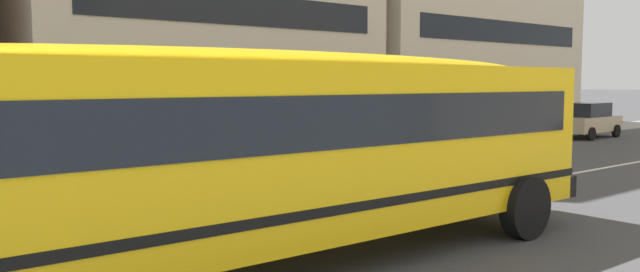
% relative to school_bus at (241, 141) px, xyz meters
% --- Properties ---
extents(ground_plane, '(400.00, 400.00, 0.00)m').
position_rel_school_bus_xyz_m(ground_plane, '(4.11, 1.97, -1.81)').
color(ground_plane, '#424244').
extents(sidewalk_far, '(120.00, 3.00, 0.01)m').
position_rel_school_bus_xyz_m(sidewalk_far, '(4.11, 10.21, -1.81)').
color(sidewalk_far, gray).
rests_on(sidewalk_far, ground_plane).
extents(lane_centreline, '(110.00, 0.16, 0.01)m').
position_rel_school_bus_xyz_m(lane_centreline, '(4.11, 1.97, -1.81)').
color(lane_centreline, silver).
rests_on(lane_centreline, ground_plane).
extents(school_bus, '(13.70, 3.38, 3.05)m').
position_rel_school_bus_xyz_m(school_bus, '(0.00, 0.00, 0.00)').
color(school_bus, yellow).
rests_on(school_bus, ground_plane).
extents(parked_car_red_beside_sign, '(3.95, 1.98, 1.64)m').
position_rel_school_bus_xyz_m(parked_car_red_beside_sign, '(11.92, 7.66, -0.97)').
color(parked_car_red_beside_sign, maroon).
rests_on(parked_car_red_beside_sign, ground_plane).
extents(parked_car_beige_far_corner, '(3.97, 2.01, 1.64)m').
position_rel_school_bus_xyz_m(parked_car_beige_far_corner, '(23.83, 7.61, -0.97)').
color(parked_car_beige_far_corner, '#C1B28E').
rests_on(parked_car_beige_far_corner, ground_plane).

